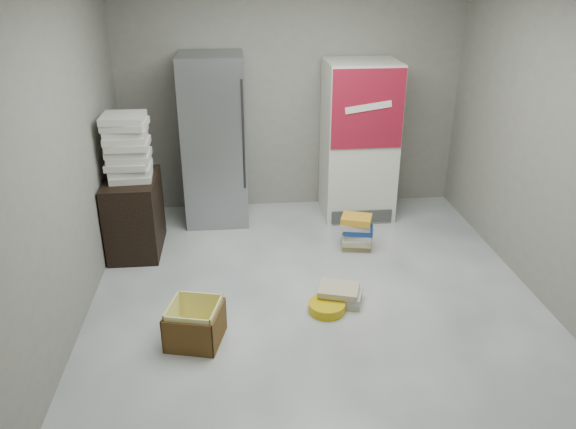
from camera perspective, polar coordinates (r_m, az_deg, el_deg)
The scene contains 10 objects.
ground at distance 4.91m, azimuth 3.25°, elevation -10.15°, with size 5.00×5.00×0.00m, color silver.
room_shell at distance 4.18m, azimuth 3.84°, elevation 10.70°, with size 4.04×5.04×2.82m.
steel_fridge at distance 6.40m, azimuth -7.48°, elevation 7.47°, with size 0.70×0.72×1.90m.
coke_cooler at distance 6.56m, azimuth 7.21°, elevation 7.47°, with size 0.80×0.73×1.80m.
wood_shelf at distance 6.00m, azimuth -15.30°, elevation 0.01°, with size 0.50×0.80×0.80m, color black.
supply_box_stack at distance 5.75m, azimuth -16.00°, elevation 6.62°, with size 0.44×0.45×0.65m.
phonebook_stack_main at distance 5.93m, azimuth 6.98°, elevation -1.79°, with size 0.39×0.34×0.37m.
phonebook_stack_side at distance 5.05m, azimuth 5.35°, elevation -8.11°, with size 0.44×0.37×0.16m.
cardboard_box at distance 4.60m, azimuth -9.42°, elevation -11.11°, with size 0.50×0.50×0.33m.
bucket_lid at distance 4.94m, azimuth 3.96°, elevation -9.36°, with size 0.32×0.32×0.09m, color gold.
Camera 1 is at (-0.66, -4.01, 2.76)m, focal length 35.00 mm.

